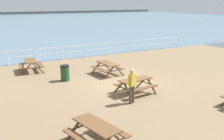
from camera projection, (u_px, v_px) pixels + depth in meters
The scene contains 9 objects.
ground_plane at pixel (122, 85), 15.16m from camera, with size 30.00×24.00×0.20m, color #846B4C.
sea_band at pixel (4, 22), 59.76m from camera, with size 142.00×90.00×0.01m, color slate.
seaward_railing at pixel (74, 49), 21.50m from camera, with size 23.07×0.07×1.08m.
picnic_table_near_left at pixel (135, 82), 13.28m from camera, with size 1.95×1.71×0.80m.
picnic_table_near_right at pixel (31, 63), 17.48m from camera, with size 1.70×1.94×0.80m.
picnic_table_mid_centre at pixel (107, 66), 16.75m from camera, with size 1.69×1.93×0.80m.
picnic_table_far_left at pixel (96, 129), 8.40m from camera, with size 1.85×2.07×0.80m.
visitor at pixel (132, 84), 11.88m from camera, with size 0.51×0.31×1.66m.
litter_bin at pixel (65, 73), 15.45m from camera, with size 0.55×0.55×0.95m.
Camera 1 is at (-7.50, -12.35, 4.60)m, focal length 41.47 mm.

